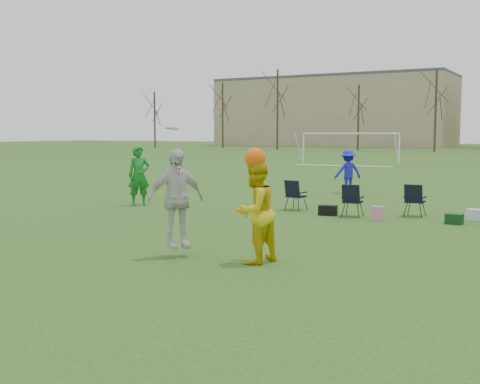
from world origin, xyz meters
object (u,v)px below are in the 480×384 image
Objects in this scene: fielder_green_near at (139,176)px; center_contest at (220,204)px; fielder_blue at (348,171)px; goal_left at (350,140)px.

center_contest reaches higher than fielder_green_near.
goal_left reaches higher than fielder_blue.
goal_left is (-9.17, 33.53, 0.83)m from center_contest.
fielder_blue is at bearing 99.48° from center_contest.
fielder_green_near is 8.99m from fielder_blue.
fielder_green_near reaches higher than fielder_blue.
fielder_blue is 0.24× the size of goal_left.
fielder_green_near is at bearing 15.04° from fielder_blue.
center_contest is 34.77m from goal_left.
fielder_blue is 14.01m from center_contest.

